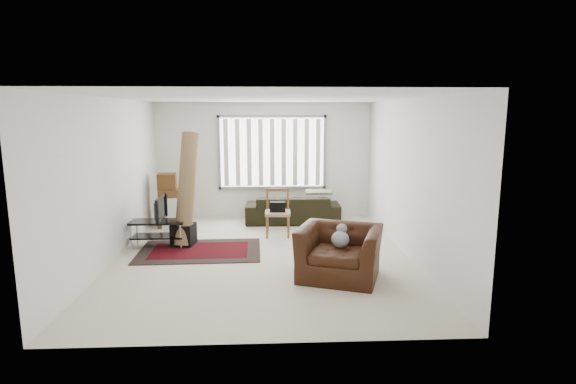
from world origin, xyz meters
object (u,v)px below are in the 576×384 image
(tv_stand, at_px, (158,228))
(side_chair, at_px, (278,210))
(armchair, at_px, (339,249))
(moving_boxes, at_px, (169,202))
(sofa, at_px, (293,205))

(tv_stand, distance_m, side_chair, 2.34)
(side_chair, distance_m, armchair, 2.57)
(tv_stand, distance_m, moving_boxes, 1.54)
(tv_stand, height_order, side_chair, side_chair)
(moving_boxes, bearing_deg, sofa, 5.13)
(tv_stand, relative_size, side_chair, 1.05)
(moving_boxes, height_order, sofa, moving_boxes)
(armchair, bearing_deg, moving_boxes, 154.44)
(tv_stand, bearing_deg, side_chair, 16.75)
(armchair, bearing_deg, side_chair, 129.54)
(side_chair, relative_size, armchair, 0.63)
(side_chair, bearing_deg, moving_boxes, 161.89)
(tv_stand, height_order, moving_boxes, moving_boxes)
(side_chair, bearing_deg, tv_stand, -161.58)
(moving_boxes, bearing_deg, armchair, -45.37)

